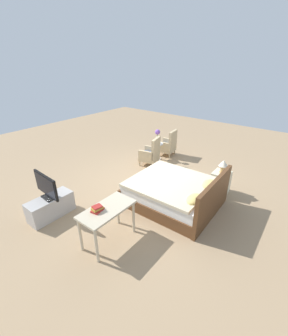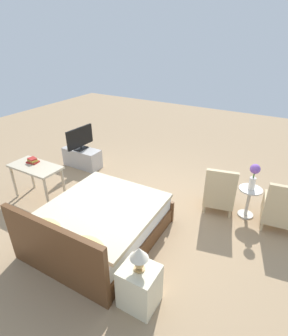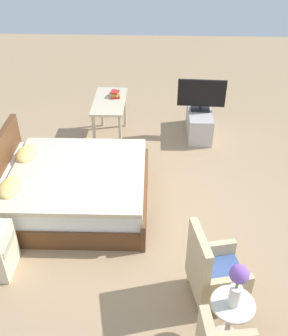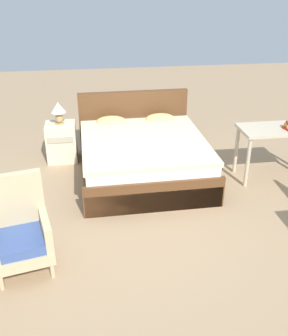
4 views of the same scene
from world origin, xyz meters
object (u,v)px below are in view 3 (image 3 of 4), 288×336
at_px(armchair_by_window_right, 213,272).
at_px(tv_stand, 199,122).
at_px(side_table, 230,317).
at_px(tv_flatscreen, 202,95).
at_px(flower_vase, 238,282).
at_px(vanity_desk, 110,106).
at_px(bed, 70,188).
at_px(book_stack, 115,94).

height_order(armchair_by_window_right, tv_stand, armchair_by_window_right).
bearing_deg(side_table, tv_stand, -0.40).
relative_size(side_table, tv_flatscreen, 0.70).
bearing_deg(tv_flatscreen, flower_vase, 179.60).
xyz_separation_m(tv_flatscreen, vanity_desk, (-0.25, 1.53, -0.12)).
distance_m(side_table, vanity_desk, 4.02).
relative_size(armchair_by_window_right, side_table, 1.62).
distance_m(armchair_by_window_right, tv_stand, 3.47).
relative_size(bed, tv_stand, 2.08).
height_order(armchair_by_window_right, side_table, armchair_by_window_right).
height_order(tv_stand, vanity_desk, vanity_desk).
bearing_deg(flower_vase, armchair_by_window_right, 12.03).
xyz_separation_m(side_table, tv_flatscreen, (3.97, -0.03, 0.39)).
height_order(side_table, tv_stand, side_table).
xyz_separation_m(tv_stand, book_stack, (-0.10, 1.46, 0.55)).
bearing_deg(bed, flower_vase, -136.01).
distance_m(tv_flatscreen, book_stack, 1.46).
bearing_deg(side_table, flower_vase, 26.57).
distance_m(side_table, tv_stand, 3.97).
bearing_deg(vanity_desk, armchair_by_window_right, -156.49).
bearing_deg(side_table, vanity_desk, 22.05).
bearing_deg(side_table, armchair_by_window_right, 12.03).
bearing_deg(tv_flatscreen, tv_stand, 177.18).
bearing_deg(book_stack, armchair_by_window_right, -158.56).
bearing_deg(bed, book_stack, -12.56).
relative_size(tv_stand, tv_flatscreen, 1.19).
bearing_deg(bed, side_table, -136.01).
relative_size(armchair_by_window_right, flower_vase, 1.93).
relative_size(bed, flower_vase, 4.18).
relative_size(armchair_by_window_right, tv_stand, 0.96).
height_order(flower_vase, tv_stand, flower_vase).
bearing_deg(flower_vase, book_stack, 20.28).
bearing_deg(tv_stand, flower_vase, 179.60).
relative_size(bed, tv_flatscreen, 2.46).
xyz_separation_m(flower_vase, tv_stand, (3.97, -0.03, -0.63)).
bearing_deg(side_table, bed, 43.99).
bearing_deg(armchair_by_window_right, side_table, -167.97).
bearing_deg(bed, tv_stand, -42.74).
xyz_separation_m(bed, vanity_desk, (1.79, -0.35, 0.33)).
bearing_deg(tv_flatscreen, armchair_by_window_right, 177.78).
xyz_separation_m(bed, tv_stand, (2.04, -1.89, -0.07)).
bearing_deg(tv_stand, bed, 137.26).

